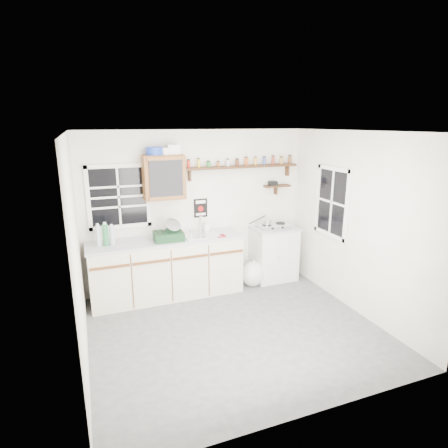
% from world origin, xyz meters
% --- Properties ---
extents(room, '(3.64, 3.24, 2.54)m').
position_xyz_m(room, '(0.00, 0.00, 1.25)').
color(room, '#49494B').
rests_on(room, ground).
extents(main_cabinet, '(2.31, 0.63, 0.92)m').
position_xyz_m(main_cabinet, '(-0.58, 1.30, 0.46)').
color(main_cabinet, beige).
rests_on(main_cabinet, floor).
extents(right_cabinet, '(0.73, 0.57, 0.91)m').
position_xyz_m(right_cabinet, '(1.25, 1.32, 0.46)').
color(right_cabinet, silver).
rests_on(right_cabinet, floor).
extents(sink, '(0.52, 0.44, 0.29)m').
position_xyz_m(sink, '(-0.05, 1.30, 0.93)').
color(sink, silver).
rests_on(sink, main_cabinet).
extents(upper_cabinet, '(0.60, 0.32, 0.65)m').
position_xyz_m(upper_cabinet, '(-0.55, 1.44, 1.82)').
color(upper_cabinet, brown).
rests_on(upper_cabinet, wall_back).
extents(upper_cabinet_clutter, '(0.49, 0.24, 0.14)m').
position_xyz_m(upper_cabinet_clutter, '(-0.56, 1.44, 2.21)').
color(upper_cabinet_clutter, '#1A38AC').
rests_on(upper_cabinet_clutter, upper_cabinet).
extents(spice_shelf, '(1.91, 0.18, 0.35)m').
position_xyz_m(spice_shelf, '(0.74, 1.51, 1.93)').
color(spice_shelf, '#321B0D').
rests_on(spice_shelf, wall_back).
extents(secondary_shelf, '(0.45, 0.16, 0.24)m').
position_xyz_m(secondary_shelf, '(1.36, 1.52, 1.58)').
color(secondary_shelf, '#321B0D').
rests_on(secondary_shelf, wall_back).
extents(warning_sign, '(0.22, 0.02, 0.30)m').
position_xyz_m(warning_sign, '(0.05, 1.59, 1.28)').
color(warning_sign, black).
rests_on(warning_sign, wall_back).
extents(window_back, '(0.93, 0.03, 0.98)m').
position_xyz_m(window_back, '(-1.20, 1.59, 1.55)').
color(window_back, black).
rests_on(window_back, wall_back).
extents(window_right, '(0.03, 0.78, 1.08)m').
position_xyz_m(window_right, '(1.79, 0.55, 1.45)').
color(window_right, black).
rests_on(window_right, wall_back).
extents(water_bottles, '(0.25, 0.09, 0.34)m').
position_xyz_m(water_bottles, '(-1.45, 1.30, 1.07)').
color(water_bottles, '#A1B7BD').
rests_on(water_bottles, main_cabinet).
extents(dish_rack, '(0.44, 0.33, 0.32)m').
position_xyz_m(dish_rack, '(-0.55, 1.22, 1.02)').
color(dish_rack, '#103218').
rests_on(dish_rack, main_cabinet).
extents(soap_bottle, '(0.09, 0.09, 0.19)m').
position_xyz_m(soap_bottle, '(0.10, 1.46, 1.01)').
color(soap_bottle, silver).
rests_on(soap_bottle, main_cabinet).
extents(rag, '(0.14, 0.12, 0.02)m').
position_xyz_m(rag, '(0.22, 1.12, 0.93)').
color(rag, maroon).
rests_on(rag, main_cabinet).
extents(hotplate, '(0.52, 0.28, 0.07)m').
position_xyz_m(hotplate, '(1.23, 1.30, 0.94)').
color(hotplate, silver).
rests_on(hotplate, right_cabinet).
extents(saucepan, '(0.35, 0.17, 0.15)m').
position_xyz_m(saucepan, '(1.09, 1.31, 1.02)').
color(saucepan, silver).
rests_on(saucepan, hotplate).
extents(trash_bag, '(0.41, 0.37, 0.47)m').
position_xyz_m(trash_bag, '(0.80, 1.18, 0.20)').
color(trash_bag, silver).
rests_on(trash_bag, floor).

